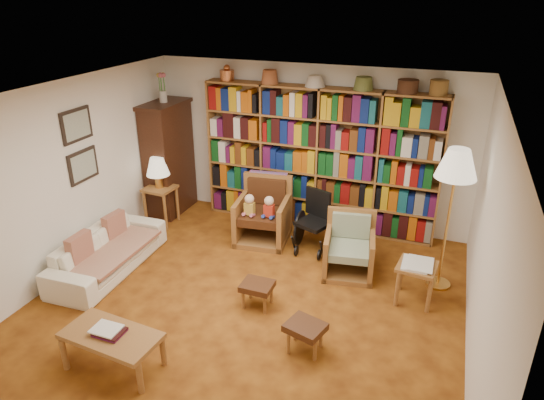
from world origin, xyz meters
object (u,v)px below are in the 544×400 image
at_px(side_table_lamp, 161,196).
at_px(footstool_a, 257,287).
at_px(coffee_table, 111,338).
at_px(floor_lamp, 456,170).
at_px(side_table_papers, 416,271).
at_px(wheelchair, 315,222).
at_px(footstool_b, 305,329).
at_px(armchair_sage, 350,249).
at_px(armchair_leather, 265,214).
at_px(sofa, 108,252).

height_order(side_table_lamp, footstool_a, side_table_lamp).
relative_size(footstool_a, coffee_table, 0.36).
bearing_deg(floor_lamp, side_table_papers, -120.19).
height_order(wheelchair, coffee_table, wheelchair).
bearing_deg(footstool_b, wheelchair, 103.43).
bearing_deg(armchair_sage, armchair_leather, 161.28).
height_order(side_table_lamp, wheelchair, wheelchair).
distance_m(wheelchair, footstool_a, 1.66).
relative_size(armchair_leather, armchair_sage, 1.18).
bearing_deg(footstool_b, floor_lamp, 54.79).
bearing_deg(coffee_table, wheelchair, 68.85).
height_order(sofa, side_table_papers, sofa).
bearing_deg(sofa, footstool_a, -93.84).
bearing_deg(side_table_lamp, armchair_sage, -6.22).
xyz_separation_m(sofa, side_table_lamp, (-0.10, 1.48, 0.20)).
relative_size(armchair_sage, side_table_papers, 1.53).
xyz_separation_m(side_table_lamp, armchair_sage, (3.15, -0.34, -0.16)).
bearing_deg(armchair_leather, sofa, -135.44).
distance_m(sofa, footstool_b, 3.01).
bearing_deg(floor_lamp, wheelchair, 167.03).
bearing_deg(footstool_b, side_table_papers, 53.15).
bearing_deg(armchair_sage, coffee_table, -124.47).
distance_m(armchair_leather, coffee_table, 3.15).
height_order(side_table_lamp, coffee_table, side_table_lamp).
distance_m(side_table_lamp, footstool_a, 2.76).
bearing_deg(side_table_papers, coffee_table, -140.55).
xyz_separation_m(armchair_leather, coffee_table, (-0.41, -3.12, -0.03)).
bearing_deg(sofa, armchair_sage, -71.91).
bearing_deg(armchair_leather, coffee_table, -97.42).
bearing_deg(side_table_lamp, side_table_papers, -10.78).
height_order(armchair_leather, coffee_table, armchair_leather).
height_order(wheelchair, footstool_a, wheelchair).
height_order(footstool_b, coffee_table, coffee_table).
relative_size(floor_lamp, footstool_b, 3.99).
relative_size(side_table_lamp, footstool_a, 1.68).
xyz_separation_m(sofa, wheelchair, (2.43, 1.58, 0.13)).
height_order(sofa, armchair_sage, armchair_sage).
bearing_deg(coffee_table, sofa, 129.13).
bearing_deg(wheelchair, coffee_table, -111.15).
relative_size(side_table_papers, footstool_a, 1.44).
distance_m(armchair_leather, footstool_a, 1.76).
relative_size(armchair_leather, floor_lamp, 0.52).
bearing_deg(sofa, wheelchair, -59.24).
bearing_deg(footstool_b, side_table_lamp, 145.72).
relative_size(armchair_leather, coffee_table, 0.94).
xyz_separation_m(armchair_leather, footstool_b, (1.31, -2.21, -0.12)).
xyz_separation_m(sofa, floor_lamp, (4.20, 1.17, 1.32)).
distance_m(floor_lamp, footstool_b, 2.54).
distance_m(side_table_lamp, wheelchair, 2.53).
bearing_deg(floor_lamp, footstool_a, -148.55).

